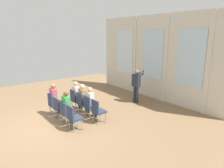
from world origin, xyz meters
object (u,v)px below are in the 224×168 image
object	(u,v)px
chair_r0_c1	(82,102)
audience_r1_c2	(68,106)
chair_r1_c3	(73,116)
chair_r1_c0	(53,103)
chair_r1_c2	(66,111)
speaker	(136,84)
chair_r1_c1	(59,107)
audience_r0_c0	(77,94)
audience_r0_c2	(91,101)
audience_r1_c0	(55,98)
chair_r0_c2	(89,106)
chair_r0_c0	(75,99)
audience_r0_c1	(84,97)
chair_r0_c3	(98,110)
mic_stand	(135,94)

from	to	relation	value
chair_r0_c1	audience_r1_c2	size ratio (longest dim) A/B	0.70
chair_r0_c1	chair_r1_c3	bearing A→B (deg)	-41.33
chair_r1_c0	chair_r1_c2	size ratio (longest dim) A/B	1.00
chair_r1_c3	chair_r1_c0	bearing A→B (deg)	180.00
speaker	chair_r1_c1	distance (m)	3.98
audience_r0_c0	chair_r1_c0	xyz separation A→B (m)	(-0.00, -1.13, -0.20)
chair_r1_c2	speaker	bearing A→B (deg)	92.94
audience_r0_c2	audience_r1_c2	distance (m)	1.05
audience_r1_c0	chair_r1_c2	distance (m)	1.21
audience_r0_c0	audience_r0_c2	bearing A→B (deg)	0.05
chair_r1_c2	audience_r0_c0	bearing A→B (deg)	136.53
chair_r0_c2	audience_r0_c0	bearing A→B (deg)	176.09
chair_r1_c2	chair_r1_c3	world-z (taller)	same
chair_r1_c1	audience_r1_c2	xyz separation A→B (m)	(0.59, 0.08, 0.21)
chair_r0_c1	chair_r0_c2	world-z (taller)	same
audience_r1_c0	chair_r1_c1	size ratio (longest dim) A/B	1.48
chair_r1_c2	chair_r1_c3	xyz separation A→B (m)	(0.59, 0.00, 0.00)
speaker	chair_r0_c0	bearing A→B (deg)	-108.85
audience_r1_c2	audience_r0_c1	bearing A→B (deg)	119.58
audience_r0_c2	chair_r1_c0	xyz separation A→B (m)	(-1.19, -1.13, -0.19)
audience_r0_c1	chair_r1_c3	bearing A→B (deg)	-43.48
audience_r0_c1	audience_r1_c0	bearing A→B (deg)	-119.53
speaker	chair_r0_c3	bearing A→B (deg)	-74.59
chair_r0_c2	audience_r1_c2	xyz separation A→B (m)	(-0.00, -0.96, 0.21)
audience_r0_c0	chair_r0_c1	size ratio (longest dim) A/B	1.41
audience_r0_c0	chair_r0_c3	distance (m)	1.80
chair_r0_c3	chair_r1_c2	size ratio (longest dim) A/B	1.00
audience_r0_c0	chair_r1_c0	world-z (taller)	audience_r0_c0
chair_r0_c0	chair_r0_c1	distance (m)	0.59
audience_r0_c1	chair_r1_c3	world-z (taller)	audience_r0_c1
chair_r1_c2	chair_r0_c1	bearing A→B (deg)	119.62
audience_r0_c2	audience_r1_c2	world-z (taller)	audience_r1_c2
mic_stand	chair_r0_c2	distance (m)	3.19
audience_r0_c0	mic_stand	bearing A→B (deg)	77.51
speaker	chair_r0_c2	xyz separation A→B (m)	(0.20, -2.89, -0.45)
chair_r0_c2	chair_r1_c2	distance (m)	1.05
chair_r1_c2	audience_r1_c0	bearing A→B (deg)	176.25
chair_r0_c2	audience_r0_c2	distance (m)	0.21
chair_r0_c0	chair_r0_c3	size ratio (longest dim) A/B	1.00
chair_r1_c1	audience_r0_c2	bearing A→B (deg)	62.21
mic_stand	audience_r0_c2	distance (m)	3.13
audience_r1_c0	chair_r1_c0	bearing A→B (deg)	-90.00
chair_r1_c1	chair_r1_c3	world-z (taller)	same
audience_r0_c1	audience_r0_c2	xyz separation A→B (m)	(0.59, 0.00, -0.00)
mic_stand	chair_r0_c0	world-z (taller)	mic_stand
chair_r1_c0	audience_r1_c0	size ratio (longest dim) A/B	0.68
mic_stand	audience_r1_c2	size ratio (longest dim) A/B	1.16
chair_r1_c3	speaker	bearing A→B (deg)	101.44
chair_r0_c0	audience_r0_c1	distance (m)	0.63
chair_r0_c2	chair_r1_c1	distance (m)	1.20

